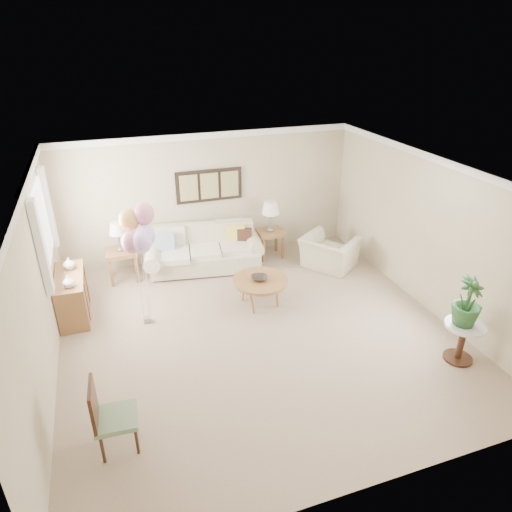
{
  "coord_description": "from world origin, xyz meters",
  "views": [
    {
      "loc": [
        -2.0,
        -5.67,
        4.32
      ],
      "look_at": [
        0.17,
        0.6,
        1.05
      ],
      "focal_mm": 32.0,
      "sensor_mm": 36.0,
      "label": 1
    }
  ],
  "objects_px": {
    "sofa": "(204,252)",
    "coffee_table": "(260,281)",
    "balloon_cluster": "(138,231)",
    "accent_chair": "(109,415)",
    "armchair": "(329,252)"
  },
  "relations": [
    {
      "from": "coffee_table",
      "to": "balloon_cluster",
      "type": "distance_m",
      "value": 2.26
    },
    {
      "from": "coffee_table",
      "to": "sofa",
      "type": "bearing_deg",
      "value": 109.69
    },
    {
      "from": "coffee_table",
      "to": "balloon_cluster",
      "type": "height_order",
      "value": "balloon_cluster"
    },
    {
      "from": "accent_chair",
      "to": "balloon_cluster",
      "type": "xyz_separation_m",
      "value": [
        0.71,
        2.43,
        1.14
      ]
    },
    {
      "from": "sofa",
      "to": "armchair",
      "type": "bearing_deg",
      "value": -18.5
    },
    {
      "from": "sofa",
      "to": "coffee_table",
      "type": "height_order",
      "value": "sofa"
    },
    {
      "from": "sofa",
      "to": "armchair",
      "type": "xyz_separation_m",
      "value": [
        2.38,
        -0.79,
        -0.02
      ]
    },
    {
      "from": "coffee_table",
      "to": "accent_chair",
      "type": "relative_size",
      "value": 1.02
    },
    {
      "from": "armchair",
      "to": "balloon_cluster",
      "type": "distance_m",
      "value": 4.01
    },
    {
      "from": "accent_chair",
      "to": "sofa",
      "type": "bearing_deg",
      "value": 63.21
    },
    {
      "from": "accent_chair",
      "to": "balloon_cluster",
      "type": "height_order",
      "value": "balloon_cluster"
    },
    {
      "from": "coffee_table",
      "to": "balloon_cluster",
      "type": "xyz_separation_m",
      "value": [
        -1.93,
        0.06,
        1.18
      ]
    },
    {
      "from": "sofa",
      "to": "coffee_table",
      "type": "relative_size",
      "value": 2.57
    },
    {
      "from": "sofa",
      "to": "balloon_cluster",
      "type": "xyz_separation_m",
      "value": [
        -1.33,
        -1.61,
        1.29
      ]
    },
    {
      "from": "accent_chair",
      "to": "armchair",
      "type": "bearing_deg",
      "value": 36.28
    }
  ]
}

